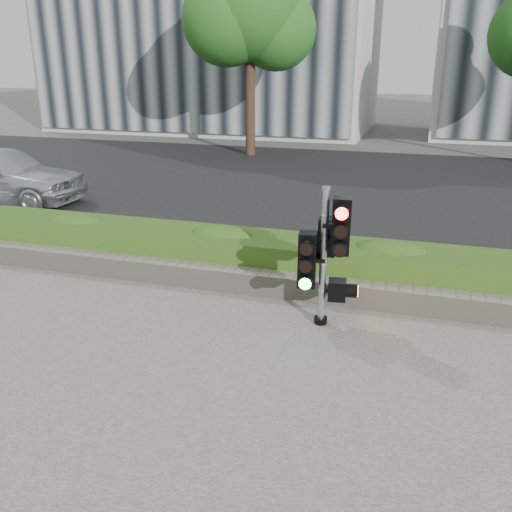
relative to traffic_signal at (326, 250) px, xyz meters
name	(u,v)px	position (x,y,z in m)	size (l,w,h in m)	color
ground	(243,359)	(-0.74, -1.19, -1.07)	(120.00, 120.00, 0.00)	#51514C
road	(353,186)	(-0.74, 8.81, -1.06)	(60.00, 13.00, 0.02)	black
curb	(301,266)	(-0.74, 1.96, -1.01)	(60.00, 0.25, 0.12)	gray
stone_wall	(283,285)	(-0.74, 0.71, -0.87)	(12.00, 0.32, 0.34)	gray
hedge	(293,260)	(-0.74, 1.36, -0.70)	(12.00, 1.00, 0.68)	#63982E
tree_left	(250,12)	(-5.26, 13.37, 3.98)	(4.61, 4.03, 7.34)	black
traffic_signal	(326,250)	(0.00, 0.00, 0.00)	(0.67, 0.52, 1.87)	black
car_silver	(0,174)	(-8.89, 4.29, -0.33)	(1.69, 4.19, 1.43)	silver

